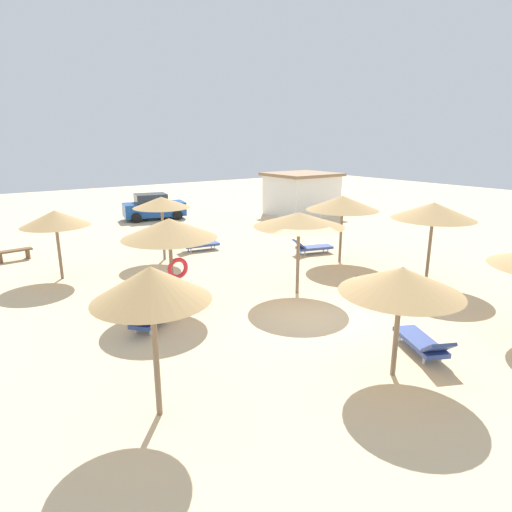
{
  "coord_description": "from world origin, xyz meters",
  "views": [
    {
      "loc": [
        -8.6,
        -9.16,
        5.26
      ],
      "look_at": [
        0.0,
        3.0,
        1.2
      ],
      "focal_mm": 30.26,
      "sensor_mm": 36.0,
      "label": 1
    }
  ],
  "objects_px": {
    "parasol_0": "(401,281)",
    "bench_0": "(184,232)",
    "parasol_8": "(55,218)",
    "beach_cabana": "(301,194)",
    "lounger_2": "(384,278)",
    "lounger_5": "(312,247)",
    "parasol_3": "(161,203)",
    "parasol_2": "(434,211)",
    "bench_2": "(164,228)",
    "lounger_0": "(423,343)",
    "lounger_1": "(150,317)",
    "parasol_6": "(151,284)",
    "parked_car": "(154,207)",
    "parasol_5": "(343,203)",
    "parasol_1": "(169,229)",
    "parasol_7": "(299,220)",
    "bench_1": "(14,253)",
    "lounger_3": "(199,244)"
  },
  "relations": [
    {
      "from": "parasol_5",
      "to": "parasol_1",
      "type": "bearing_deg",
      "value": -175.1
    },
    {
      "from": "lounger_1",
      "to": "bench_0",
      "type": "distance_m",
      "value": 11.54
    },
    {
      "from": "parasol_2",
      "to": "lounger_0",
      "type": "relative_size",
      "value": 1.54
    },
    {
      "from": "parasol_5",
      "to": "beach_cabana",
      "type": "relative_size",
      "value": 0.69
    },
    {
      "from": "parasol_0",
      "to": "lounger_2",
      "type": "bearing_deg",
      "value": 40.6
    },
    {
      "from": "parasol_3",
      "to": "parasol_8",
      "type": "height_order",
      "value": "parasol_3"
    },
    {
      "from": "parasol_2",
      "to": "beach_cabana",
      "type": "xyz_separation_m",
      "value": [
        6.16,
        14.25,
        -1.24
      ]
    },
    {
      "from": "lounger_1",
      "to": "bench_0",
      "type": "relative_size",
      "value": 1.21
    },
    {
      "from": "parasol_8",
      "to": "parasol_5",
      "type": "bearing_deg",
      "value": -23.24
    },
    {
      "from": "parked_car",
      "to": "parasol_3",
      "type": "bearing_deg",
      "value": -109.89
    },
    {
      "from": "lounger_0",
      "to": "bench_2",
      "type": "distance_m",
      "value": 17.22
    },
    {
      "from": "lounger_0",
      "to": "parked_car",
      "type": "relative_size",
      "value": 0.47
    },
    {
      "from": "parasol_2",
      "to": "parasol_8",
      "type": "height_order",
      "value": "parasol_2"
    },
    {
      "from": "lounger_5",
      "to": "bench_0",
      "type": "height_order",
      "value": "lounger_5"
    },
    {
      "from": "parasol_0",
      "to": "lounger_3",
      "type": "height_order",
      "value": "parasol_0"
    },
    {
      "from": "beach_cabana",
      "to": "bench_1",
      "type": "bearing_deg",
      "value": -174.5
    },
    {
      "from": "parasol_6",
      "to": "parked_car",
      "type": "xyz_separation_m",
      "value": [
        8.28,
        20.37,
        -1.88
      ]
    },
    {
      "from": "lounger_2",
      "to": "lounger_1",
      "type": "bearing_deg",
      "value": 169.84
    },
    {
      "from": "parasol_5",
      "to": "lounger_5",
      "type": "distance_m",
      "value": 2.88
    },
    {
      "from": "parasol_7",
      "to": "parasol_8",
      "type": "bearing_deg",
      "value": 134.78
    },
    {
      "from": "lounger_0",
      "to": "lounger_3",
      "type": "xyz_separation_m",
      "value": [
        0.33,
        12.56,
        0.0
      ]
    },
    {
      "from": "bench_2",
      "to": "bench_0",
      "type": "bearing_deg",
      "value": -79.19
    },
    {
      "from": "parasol_0",
      "to": "parked_car",
      "type": "xyz_separation_m",
      "value": [
        3.3,
        22.08,
        -1.46
      ]
    },
    {
      "from": "parasol_6",
      "to": "bench_2",
      "type": "height_order",
      "value": "parasol_6"
    },
    {
      "from": "lounger_2",
      "to": "bench_1",
      "type": "bearing_deg",
      "value": 132.19
    },
    {
      "from": "parasol_6",
      "to": "lounger_5",
      "type": "height_order",
      "value": "parasol_6"
    },
    {
      "from": "lounger_2",
      "to": "bench_0",
      "type": "xyz_separation_m",
      "value": [
        -2.53,
        11.43,
        0.04
      ]
    },
    {
      "from": "parasol_6",
      "to": "bench_0",
      "type": "xyz_separation_m",
      "value": [
        7.32,
        13.88,
        -2.36
      ]
    },
    {
      "from": "lounger_5",
      "to": "beach_cabana",
      "type": "relative_size",
      "value": 0.44
    },
    {
      "from": "parasol_0",
      "to": "bench_0",
      "type": "relative_size",
      "value": 1.75
    },
    {
      "from": "parasol_7",
      "to": "lounger_1",
      "type": "distance_m",
      "value": 5.83
    },
    {
      "from": "lounger_0",
      "to": "lounger_2",
      "type": "relative_size",
      "value": 0.99
    },
    {
      "from": "parasol_6",
      "to": "parked_car",
      "type": "distance_m",
      "value": 22.07
    },
    {
      "from": "parasol_0",
      "to": "parasol_1",
      "type": "xyz_separation_m",
      "value": [
        -2.38,
        6.71,
        0.3
      ]
    },
    {
      "from": "lounger_2",
      "to": "lounger_5",
      "type": "relative_size",
      "value": 1.01
    },
    {
      "from": "parasol_2",
      "to": "bench_2",
      "type": "distance_m",
      "value": 14.84
    },
    {
      "from": "lounger_0",
      "to": "bench_0",
      "type": "relative_size",
      "value": 1.29
    },
    {
      "from": "parasol_6",
      "to": "lounger_2",
      "type": "height_order",
      "value": "parasol_6"
    },
    {
      "from": "beach_cabana",
      "to": "bench_2",
      "type": "bearing_deg",
      "value": -178.39
    },
    {
      "from": "parasol_3",
      "to": "beach_cabana",
      "type": "xyz_separation_m",
      "value": [
        12.86,
        5.46,
        -1.07
      ]
    },
    {
      "from": "parasol_0",
      "to": "bench_0",
      "type": "xyz_separation_m",
      "value": [
        2.33,
        15.59,
        -1.94
      ]
    },
    {
      "from": "parasol_1",
      "to": "parasol_2",
      "type": "height_order",
      "value": "parasol_2"
    },
    {
      "from": "parasol_8",
      "to": "lounger_2",
      "type": "relative_size",
      "value": 1.34
    },
    {
      "from": "parasol_1",
      "to": "beach_cabana",
      "type": "xyz_separation_m",
      "value": [
        14.98,
        11.0,
        -1.08
      ]
    },
    {
      "from": "bench_2",
      "to": "lounger_1",
      "type": "bearing_deg",
      "value": -115.32
    },
    {
      "from": "parasol_1",
      "to": "lounger_2",
      "type": "height_order",
      "value": "parasol_1"
    },
    {
      "from": "parasol_1",
      "to": "lounger_2",
      "type": "distance_m",
      "value": 8.0
    },
    {
      "from": "parasol_0",
      "to": "bench_2",
      "type": "xyz_separation_m",
      "value": [
        1.98,
        17.41,
        -1.94
      ]
    },
    {
      "from": "parasol_3",
      "to": "beach_cabana",
      "type": "relative_size",
      "value": 0.63
    },
    {
      "from": "parasol_8",
      "to": "beach_cabana",
      "type": "xyz_separation_m",
      "value": [
        17.25,
        5.75,
        -0.88
      ]
    }
  ]
}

